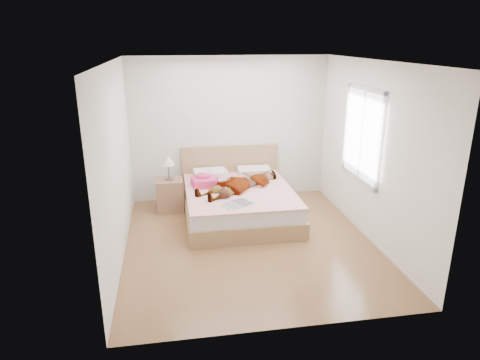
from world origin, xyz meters
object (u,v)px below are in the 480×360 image
at_px(phone, 209,171).
at_px(nightstand, 170,192).
at_px(plush_toy, 224,193).
at_px(bed, 238,200).
at_px(woman, 242,181).
at_px(coffee_mug, 233,191).
at_px(towel, 204,181).
at_px(magazine, 238,204).

xyz_separation_m(phone, nightstand, (-0.69, 0.05, -0.37)).
xyz_separation_m(phone, plush_toy, (0.15, -0.82, -0.11)).
relative_size(bed, plush_toy, 8.08).
height_order(plush_toy, nightstand, nightstand).
bearing_deg(nightstand, woman, -20.88).
bearing_deg(bed, coffee_mug, -114.18).
height_order(towel, coffee_mug, towel).
height_order(woman, nightstand, nightstand).
relative_size(towel, nightstand, 0.46).
bearing_deg(plush_toy, phone, 100.58).
bearing_deg(nightstand, towel, -24.69).
distance_m(woman, towel, 0.64).
xyz_separation_m(magazine, coffee_mug, (-0.01, 0.46, 0.04)).
height_order(towel, plush_toy, towel).
height_order(coffee_mug, nightstand, nightstand).
height_order(towel, magazine, towel).
bearing_deg(phone, plush_toy, -114.18).
bearing_deg(phone, coffee_mug, -100.72).
distance_m(towel, nightstand, 0.69).
xyz_separation_m(bed, towel, (-0.55, 0.18, 0.32)).
bearing_deg(bed, magazine, -99.34).
distance_m(towel, plush_toy, 0.66).
xyz_separation_m(towel, magazine, (0.43, -0.94, -0.08)).
height_order(bed, plush_toy, bed).
xyz_separation_m(coffee_mug, plush_toy, (-0.16, -0.12, 0.03)).
bearing_deg(coffee_mug, magazine, -88.76).
distance_m(woman, magazine, 0.78).
height_order(woman, towel, woman).
height_order(phone, nightstand, nightstand).
bearing_deg(coffee_mug, nightstand, 143.24).
xyz_separation_m(bed, plush_toy, (-0.29, -0.42, 0.31)).
xyz_separation_m(phone, magazine, (0.32, -1.15, -0.18)).
relative_size(phone, towel, 0.22).
relative_size(woman, nightstand, 1.71).
relative_size(coffee_mug, plush_toy, 0.45).
bearing_deg(plush_toy, woman, 50.07).
distance_m(woman, nightstand, 1.31).
height_order(woman, plush_toy, woman).
relative_size(woman, bed, 0.81).
bearing_deg(nightstand, bed, -21.44).
relative_size(phone, coffee_mug, 0.86).
xyz_separation_m(coffee_mug, nightstand, (-1.00, 0.75, -0.23)).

